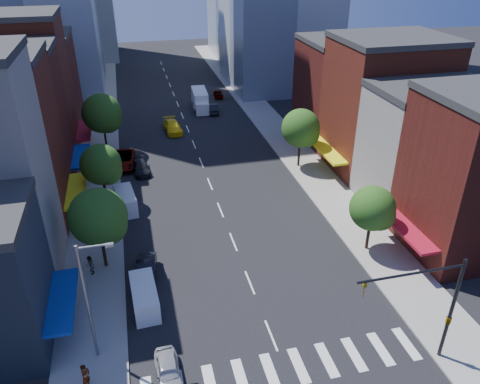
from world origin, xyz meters
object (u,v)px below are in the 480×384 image
Objects in this scene: box_truck at (200,101)px; parked_car_rear at (141,167)px; parked_car_front at (168,372)px; cargo_van_far at (126,201)px; pedestrian_near at (86,377)px; taxi at (173,127)px; cargo_van_near at (145,298)px; parked_car_second at (146,271)px; pedestrian_far at (90,265)px; traffic_car_far at (218,94)px; parked_car_third at (123,160)px; traffic_car_oncoming at (213,108)px.

parked_car_rear is at bearing -113.34° from box_truck.
parked_car_front reaches higher than parked_car_rear.
pedestrian_near is (-3.05, -21.97, 0.14)m from cargo_van_far.
cargo_van_far is at bearing -113.69° from taxi.
parked_car_rear is 0.97× the size of cargo_van_near.
parked_car_second is 0.61× the size of box_truck.
cargo_van_far is at bearing -108.14° from parked_car_rear.
pedestrian_far is at bearing 167.48° from parked_car_second.
cargo_van_far reaches higher than pedestrian_far.
traffic_car_far is 0.50× the size of box_truck.
pedestrian_near is at bearing 75.85° from traffic_car_far.
box_truck reaches higher than cargo_van_near.
pedestrian_near is at bearing -124.66° from cargo_van_near.
parked_car_third is at bearing 126.21° from parked_car_rear.
cargo_van_far is at bearing 68.53° from traffic_car_oncoming.
parked_car_third is 1.30× the size of parked_car_rear.
traffic_car_far is 61.04m from pedestrian_near.
parked_car_rear is at bearing 156.44° from pedestrian_far.
parked_car_second is at bearing 77.62° from traffic_car_oncoming.
cargo_van_near is at bearing 77.60° from traffic_car_far.
cargo_van_far is at bearing 92.62° from parked_car_front.
parked_car_front is 1.05× the size of traffic_car_far.
taxi is (6.28, 36.34, -0.18)m from cargo_van_near.
cargo_van_far is 32.81m from box_truck.
taxi is at bearing -118.05° from box_truck.
taxi is 3.18× the size of pedestrian_far.
pedestrian_far is at bearing 71.14° from traffic_car_oncoming.
parked_car_front is at bearing -66.87° from pedestrian_near.
traffic_car_far is at bearing 9.20° from pedestrian_near.
pedestrian_near is at bearing 172.33° from parked_car_front.
box_truck reaches higher than traffic_car_far.
pedestrian_near reaches higher than parked_car_front.
box_truck is (12.87, 19.37, 0.60)m from parked_car_third.
cargo_van_near is 47.08m from box_truck.
parked_car_second is at bearing 62.44° from pedestrian_far.
parked_car_second is at bearing -102.10° from box_truck.
parked_car_rear is 31.02m from traffic_car_far.
traffic_car_far is at bearing 148.17° from pedestrian_far.
traffic_car_far is (2.43, 7.84, -0.09)m from traffic_car_oncoming.
cargo_van_near is at bearing -87.92° from parked_car_second.
taxi is at bearing 59.86° from parked_car_third.
cargo_van_far is (-1.98, -8.53, 0.31)m from parked_car_rear.
parked_car_rear is 30.92m from pedestrian_near.
parked_car_rear is 0.94× the size of cargo_van_far.
pedestrian_far is at bearing 110.72° from parked_car_front.
parked_car_rear is 8.77m from cargo_van_far.
parked_car_rear is 2.66× the size of pedestrian_far.
traffic_car_oncoming is 52.84m from pedestrian_near.
pedestrian_far is (-3.20, -21.10, 0.18)m from parked_car_third.
parked_car_rear is at bearing 87.56° from parked_car_front.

